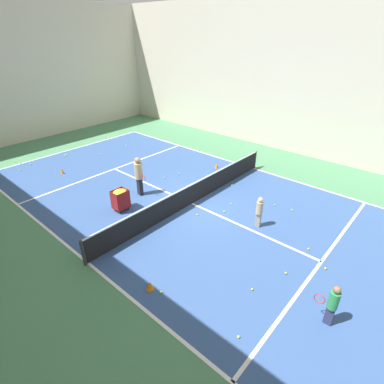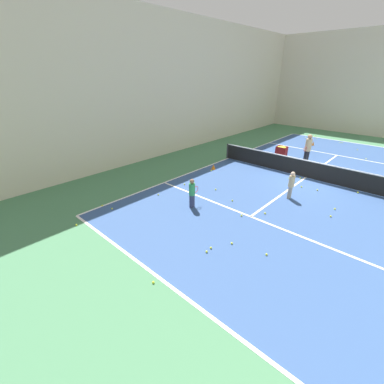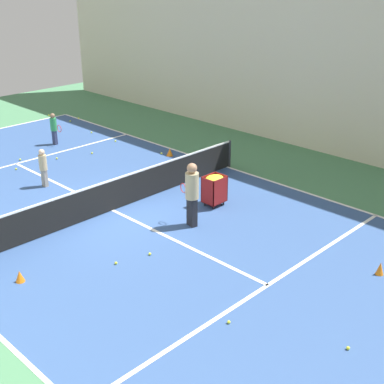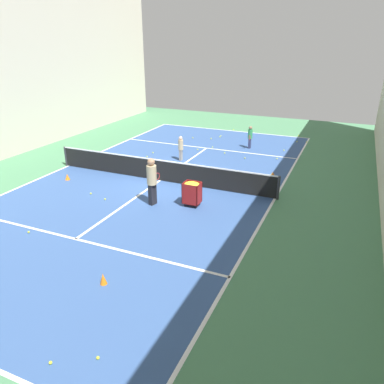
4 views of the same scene
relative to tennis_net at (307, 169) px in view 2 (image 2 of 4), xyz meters
name	(u,v)px [view 2 (image 2 of 4)]	position (x,y,z in m)	size (l,w,h in m)	color
ground_plane	(306,178)	(0.00, 0.00, -0.50)	(31.92, 31.92, 0.00)	#477F56
court_playing_area	(306,178)	(0.00, 0.00, -0.50)	(10.13, 20.44, 0.00)	#335189
line_baseline_near	(162,280)	(0.00, -10.22, -0.49)	(10.13, 0.10, 0.00)	white
line_baseline_far	(354,143)	(0.00, 10.22, -0.49)	(10.13, 0.10, 0.00)	white
line_sideline_left	(228,158)	(-5.06, 0.00, -0.49)	(0.10, 20.44, 0.00)	white
line_service_near	(251,217)	(0.00, -5.62, -0.49)	(10.13, 0.10, 0.00)	white
line_service_far	(337,155)	(0.00, 5.62, -0.49)	(10.13, 0.10, 0.00)	white
line_centre_service	(306,178)	(0.00, 0.00, -0.49)	(0.10, 11.24, 0.00)	white
hall_enclosure_left	(186,87)	(-8.88, 0.00, 3.75)	(0.15, 28.22, 8.49)	beige
hall_enclosure_far	(380,84)	(0.00, 14.04, 3.75)	(17.61, 0.15, 8.49)	beige
tennis_net	(307,169)	(0.00, 0.00, 0.00)	(10.43, 0.10, 0.96)	#2D2D33
player_near_baseline	(192,191)	(-2.23, -6.58, 0.22)	(0.26, 0.58, 1.26)	#2D3351
coach_at_net	(308,147)	(-0.93, 2.32, 0.54)	(0.43, 0.72, 1.81)	black
child_midcourt	(291,183)	(0.39, -3.01, 0.22)	(0.26, 0.26, 1.26)	gray
ball_cart	(281,151)	(-2.34, 1.86, 0.16)	(0.62, 0.51, 0.94)	maroon
training_cone_0	(213,167)	(-4.47, -2.33, -0.35)	(0.25, 0.25, 0.28)	orange
training_cone_1	(313,143)	(-2.17, 7.17, -0.34)	(0.18, 0.18, 0.31)	orange
tennis_ball_0	(358,193)	(2.54, -0.34, -0.46)	(0.07, 0.07, 0.07)	yellow
tennis_ball_1	(316,136)	(-3.19, 10.70, -0.46)	(0.07, 0.07, 0.07)	yellow
tennis_ball_3	(265,213)	(0.31, -5.05, -0.46)	(0.07, 0.07, 0.07)	yellow
tennis_ball_4	(216,189)	(-2.55, -4.57, -0.46)	(0.07, 0.07, 0.07)	yellow
tennis_ball_5	(153,282)	(-0.07, -10.46, -0.46)	(0.07, 0.07, 0.07)	yellow
tennis_ball_6	(211,171)	(-4.36, -2.67, -0.46)	(0.07, 0.07, 0.07)	yellow
tennis_ball_7	(340,168)	(0.96, 2.73, -0.46)	(0.07, 0.07, 0.07)	yellow
tennis_ball_10	(366,159)	(1.66, 5.91, -0.46)	(0.07, 0.07, 0.07)	yellow
tennis_ball_11	(317,190)	(1.05, -1.32, -0.46)	(0.07, 0.07, 0.07)	yellow
tennis_ball_12	(112,209)	(-4.51, -8.99, -0.46)	(0.07, 0.07, 0.07)	yellow
tennis_ball_13	(102,206)	(-5.05, -9.12, -0.46)	(0.07, 0.07, 0.07)	yellow
tennis_ball_14	(356,173)	(1.82, 2.49, -0.46)	(0.07, 0.07, 0.07)	yellow
tennis_ball_15	(300,178)	(-0.14, -0.36, -0.46)	(0.07, 0.07, 0.07)	yellow
tennis_ball_16	(184,184)	(-4.09, -5.13, -0.46)	(0.07, 0.07, 0.07)	yellow
tennis_ball_17	(306,138)	(-3.52, 9.23, -0.46)	(0.07, 0.07, 0.07)	yellow
tennis_ball_19	(357,150)	(0.69, 8.00, -0.46)	(0.07, 0.07, 0.07)	yellow
tennis_ball_20	(76,225)	(-4.36, -10.55, -0.46)	(0.07, 0.07, 0.07)	yellow
tennis_ball_21	(267,254)	(1.59, -7.35, -0.46)	(0.07, 0.07, 0.07)	yellow
tennis_ball_22	(211,248)	(0.13, -8.25, -0.46)	(0.07, 0.07, 0.07)	yellow
tennis_ball_23	(207,252)	(0.15, -8.49, -0.46)	(0.07, 0.07, 0.07)	yellow
tennis_ball_24	(331,216)	(2.31, -3.52, -0.46)	(0.07, 0.07, 0.07)	yellow
tennis_ball_25	(342,143)	(-0.71, 9.48, -0.46)	(0.07, 0.07, 0.07)	yellow
tennis_ball_26	(315,137)	(-3.10, 10.19, -0.46)	(0.07, 0.07, 0.07)	yellow
tennis_ball_27	(242,216)	(-0.28, -5.84, -0.46)	(0.07, 0.07, 0.07)	yellow
tennis_ball_28	(340,143)	(-0.84, 9.45, -0.46)	(0.07, 0.07, 0.07)	yellow
tennis_ball_29	(335,209)	(2.24, -2.77, -0.46)	(0.07, 0.07, 0.07)	yellow
tennis_ball_30	(317,138)	(-2.75, 9.70, -0.46)	(0.07, 0.07, 0.07)	yellow
tennis_ball_31	(232,243)	(0.48, -7.60, -0.46)	(0.07, 0.07, 0.07)	yellow
tennis_ball_32	(158,195)	(-4.14, -6.82, -0.46)	(0.07, 0.07, 0.07)	yellow
tennis_ball_33	(232,200)	(-1.29, -5.00, -0.46)	(0.07, 0.07, 0.07)	yellow
tennis_ball_34	(289,178)	(-0.58, -0.78, -0.46)	(0.07, 0.07, 0.07)	yellow
tennis_ball_35	(302,187)	(0.35, -1.46, -0.46)	(0.07, 0.07, 0.07)	yellow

